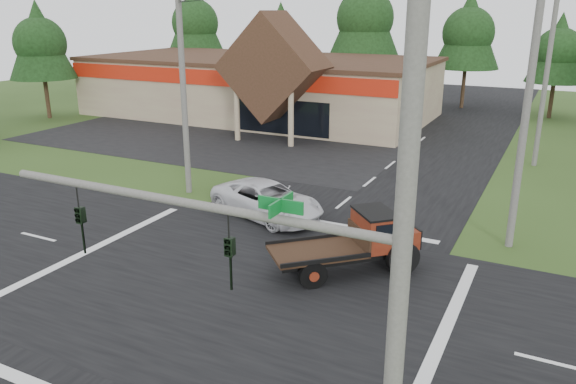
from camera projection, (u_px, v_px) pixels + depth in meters
The scene contains 18 objects.
ground at pixel (240, 287), 19.59m from camera, with size 120.00×120.00×0.00m, color #2D4518.
road_ns at pixel (240, 287), 19.59m from camera, with size 12.00×120.00×0.02m, color black.
road_ew at pixel (240, 287), 19.59m from camera, with size 120.00×12.00×0.02m, color black.
parking_apron at pixel (211, 140), 41.70m from camera, with size 28.00×14.00×0.02m, color black.
cvs_building at pixel (260, 85), 50.56m from camera, with size 30.40×18.20×9.19m.
traffic_signal_mast at pixel (298, 311), 9.37m from camera, with size 8.12×0.24×7.00m.
utility_pole_nr at pixel (401, 264), 8.28m from camera, with size 2.00×0.30×11.00m.
utility_pole_nw at pixel (183, 90), 28.13m from camera, with size 2.00×0.30×10.50m.
utility_pole_ne at pixel (527, 102), 21.17m from camera, with size 2.00×0.30×11.50m.
utility_pole_n at pixel (547, 72), 33.12m from camera, with size 2.00×0.30×11.20m.
tree_row_a at pixel (195, 21), 63.88m from camera, with size 6.72×6.72×12.12m.
tree_row_b at pixel (281, 34), 61.74m from camera, with size 5.60×5.60×10.10m.
tree_row_c at pixel (365, 15), 56.02m from camera, with size 7.28×7.28×13.13m.
tree_row_d at pixel (469, 30), 53.03m from camera, with size 6.16×6.16×11.11m.
tree_row_e at pixel (559, 49), 48.34m from camera, with size 5.04×5.04×9.09m.
tree_side_w at pixel (40, 41), 48.14m from camera, with size 5.60×5.60×10.10m.
antique_flatbed_truck at pixel (347, 243), 20.39m from camera, with size 2.10×5.50×2.30m, color #5A1A0C, non-canonical shape.
white_pickup at pixel (267, 200), 26.08m from camera, with size 2.66×5.76×1.60m, color silver.
Camera 1 is at (9.38, -14.99, 9.22)m, focal length 35.00 mm.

